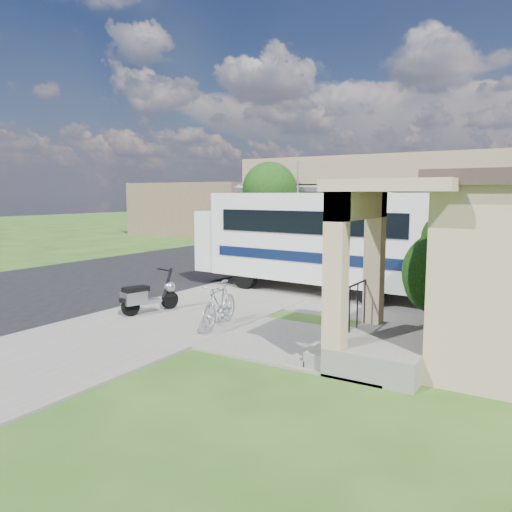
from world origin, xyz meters
The scene contains 18 objects.
ground centered at (0.00, 0.00, 0.00)m, with size 120.00×120.00×0.00m, color #214412.
street_slab centered at (-7.50, 10.00, 0.01)m, with size 9.00×80.00×0.02m, color black.
sidewalk_slab centered at (-1.00, 10.00, 0.03)m, with size 4.00×80.00×0.06m, color #64625A.
driveway_slab centered at (1.50, 4.50, 0.03)m, with size 7.00×6.00×0.05m, color #64625A.
walk_slab centered at (3.00, -1.00, 0.03)m, with size 4.00×3.00×0.05m, color #64625A.
warehouse centered at (0.00, 13.97, 1.99)m, with size 12.50×8.40×5.04m.
distant_bldg_far centered at (-17.00, 22.00, 2.00)m, with size 10.00×8.00×4.00m, color brown.
distant_bldg_near centered at (-15.00, 34.00, 1.60)m, with size 8.00×7.00×3.20m, color #7F6A4F.
street_tree_a centered at (-3.70, 9.05, 3.25)m, with size 2.44×2.40×4.58m.
street_tree_b centered at (-3.70, 19.05, 3.39)m, with size 2.44×2.40×4.73m.
street_tree_c centered at (-3.70, 28.05, 3.10)m, with size 2.44×2.40×4.42m.
motorhome centered at (0.60, 4.47, 1.80)m, with size 8.32×3.10×4.19m.
shrub centered at (5.17, 1.97, 1.41)m, with size 2.25×2.15×2.76m.
scooter centered at (-1.83, -0.82, 0.50)m, with size 0.78×1.69×1.12m.
bicycle centered at (0.61, -0.94, 0.54)m, with size 0.50×1.78×1.07m, color #9D9EA5.
pickup_truck centered at (-6.15, 13.51, 0.84)m, with size 2.77×6.02×1.67m, color white.
van centered at (-6.54, 20.05, 0.97)m, with size 2.73×6.71×1.95m, color white.
garden_hose centered at (3.60, -0.09, 0.09)m, with size 0.40×0.40×0.18m, color #156C2E.
Camera 1 is at (7.33, -10.22, 3.16)m, focal length 35.00 mm.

